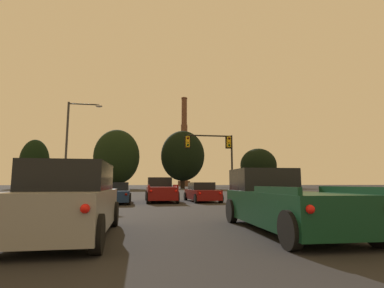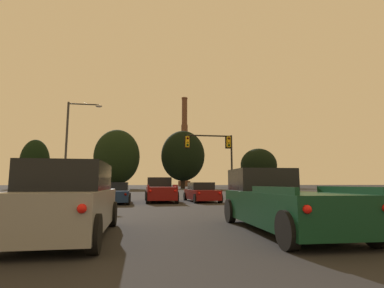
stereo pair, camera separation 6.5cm
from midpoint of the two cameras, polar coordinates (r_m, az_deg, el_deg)
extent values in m
cube|color=navy|center=(21.37, -14.33, -9.49)|extent=(1.92, 4.65, 0.70)
cube|color=black|center=(21.58, -14.24, -7.81)|extent=(1.68, 2.24, 0.55)
cylinder|color=black|center=(23.33, -16.26, -9.75)|extent=(0.24, 0.65, 0.64)
cylinder|color=black|center=(23.24, -11.87, -9.90)|extent=(0.24, 0.65, 0.64)
cylinder|color=black|center=(19.56, -17.30, -10.19)|extent=(0.24, 0.65, 0.64)
cylinder|color=black|center=(19.45, -12.05, -10.38)|extent=(0.24, 0.65, 0.64)
sphere|color=#500705|center=(19.11, -16.91, -9.19)|extent=(0.17, 0.17, 0.17)
sphere|color=#500705|center=(19.01, -12.54, -9.34)|extent=(0.17, 0.17, 0.17)
cube|color=maroon|center=(22.61, -6.06, -9.22)|extent=(2.03, 5.41, 0.88)
cube|color=black|center=(24.36, -6.30, -7.21)|extent=(1.85, 1.81, 0.72)
cube|color=maroon|center=(21.18, -8.36, -7.89)|extent=(0.11, 2.43, 0.16)
cube|color=maroon|center=(21.31, -3.25, -7.96)|extent=(0.11, 2.43, 0.16)
cylinder|color=black|center=(24.78, -8.69, -9.63)|extent=(0.22, 0.80, 0.80)
cylinder|color=black|center=(24.89, -4.11, -9.69)|extent=(0.22, 0.80, 0.80)
cylinder|color=black|center=(20.38, -8.46, -10.10)|extent=(0.22, 0.80, 0.80)
cylinder|color=black|center=(20.52, -2.90, -10.15)|extent=(0.22, 0.80, 0.80)
sphere|color=red|center=(19.85, -7.94, -8.87)|extent=(0.17, 0.17, 0.17)
sphere|color=red|center=(19.97, -3.17, -8.92)|extent=(0.17, 0.17, 0.17)
cube|color=gray|center=(8.21, -22.54, -11.49)|extent=(1.96, 4.81, 0.95)
cube|color=black|center=(8.31, -22.07, -5.76)|extent=(1.80, 2.81, 0.70)
cylinder|color=black|center=(10.32, -25.45, -12.11)|extent=(0.23, 0.76, 0.76)
cylinder|color=black|center=(10.00, -14.76, -12.76)|extent=(0.23, 0.76, 0.76)
cylinder|color=black|center=(6.20, -17.90, -16.00)|extent=(0.23, 0.76, 0.76)
sphere|color=red|center=(5.68, -20.02, -11.50)|extent=(0.17, 0.17, 0.17)
cube|color=#0F3823|center=(8.91, 17.40, -11.52)|extent=(2.13, 5.45, 0.88)
cube|color=black|center=(10.50, 13.12, -6.65)|extent=(1.88, 1.84, 0.72)
cube|color=#0F3823|center=(7.24, 15.15, -8.47)|extent=(0.16, 2.43, 0.16)
cube|color=#0F3823|center=(8.16, 27.50, -7.76)|extent=(0.16, 2.43, 0.16)
cylinder|color=black|center=(10.66, 7.37, -12.50)|extent=(0.24, 0.81, 0.80)
cylinder|color=black|center=(11.33, 17.19, -11.93)|extent=(0.24, 0.81, 0.80)
cylinder|color=black|center=(6.55, 17.94, -15.35)|extent=(0.24, 0.81, 0.80)
cylinder|color=black|center=(7.59, 31.77, -13.48)|extent=(0.24, 0.81, 0.80)
sphere|color=red|center=(6.11, 21.31, -11.51)|extent=(0.17, 0.17, 0.17)
cube|color=maroon|center=(22.73, 1.82, -9.59)|extent=(2.01, 4.68, 0.70)
cube|color=black|center=(22.94, 1.68, -8.01)|extent=(1.72, 2.27, 0.55)
cylinder|color=black|center=(24.41, -1.29, -9.94)|extent=(0.25, 0.65, 0.64)
cylinder|color=black|center=(24.80, 2.77, -9.89)|extent=(0.25, 0.65, 0.64)
cylinder|color=black|center=(20.69, 0.69, -10.36)|extent=(0.25, 0.65, 0.64)
cylinder|color=black|center=(21.15, 5.42, -10.27)|extent=(0.25, 0.65, 0.64)
sphere|color=red|center=(20.30, 1.39, -9.40)|extent=(0.17, 0.17, 0.17)
sphere|color=red|center=(20.68, 5.33, -9.33)|extent=(0.17, 0.17, 0.17)
cylinder|color=black|center=(29.29, 7.57, -4.20)|extent=(0.18, 0.18, 6.04)
cylinder|color=black|center=(29.27, 7.67, -10.01)|extent=(0.40, 0.40, 0.10)
cube|color=yellow|center=(29.44, 6.95, 0.37)|extent=(0.34, 0.34, 1.04)
cube|color=black|center=(29.61, 6.85, 0.33)|extent=(0.58, 0.03, 1.25)
sphere|color=#320504|center=(29.30, 7.04, 1.05)|extent=(0.22, 0.22, 0.22)
sphere|color=#F2AD14|center=(29.26, 7.05, 0.42)|extent=(0.22, 0.22, 0.22)
sphere|color=black|center=(29.22, 7.06, -0.20)|extent=(0.22, 0.22, 0.22)
cylinder|color=black|center=(29.06, 3.36, 1.57)|extent=(4.35, 0.14, 0.14)
sphere|color=black|center=(29.60, 7.47, 1.45)|extent=(0.18, 0.18, 0.18)
cube|color=yellow|center=(28.56, -0.89, 0.42)|extent=(0.34, 0.34, 1.04)
cube|color=black|center=(28.74, -0.95, 0.37)|extent=(0.58, 0.03, 1.25)
sphere|color=#320504|center=(28.43, -0.84, 1.12)|extent=(0.22, 0.22, 0.22)
sphere|color=#F2AD14|center=(28.38, -0.84, 0.47)|extent=(0.22, 0.22, 0.22)
sphere|color=black|center=(28.34, -0.84, -0.17)|extent=(0.22, 0.22, 0.22)
cylinder|color=#38383A|center=(29.82, -22.90, -0.93)|extent=(0.20, 0.20, 8.93)
cylinder|color=#38383A|center=(30.29, -19.93, 7.14)|extent=(2.75, 0.12, 0.12)
sphere|color=#38383A|center=(30.58, -22.48, 7.13)|extent=(0.20, 0.20, 0.20)
ellipsoid|color=silver|center=(30.03, -17.34, 6.92)|extent=(0.64, 0.36, 0.26)
cylinder|color=#523427|center=(147.01, -1.55, -7.57)|extent=(5.99, 5.99, 2.67)
cylinder|color=brown|center=(147.25, -1.54, -4.33)|extent=(3.75, 3.75, 13.94)
cylinder|color=brown|center=(148.69, -1.52, 1.04)|extent=(3.22, 3.22, 13.94)
cylinder|color=brown|center=(151.40, -1.50, 6.26)|extent=(2.70, 2.70, 13.94)
cylinder|color=brown|center=(153.12, -1.49, 8.67)|extent=(3.02, 3.02, 0.70)
cylinder|color=black|center=(95.65, 12.62, -7.25)|extent=(1.13, 1.13, 3.14)
ellipsoid|color=black|center=(95.82, 12.53, -3.96)|extent=(11.30, 10.17, 10.44)
cylinder|color=black|center=(81.75, -1.81, -7.17)|extent=(1.19, 1.19, 3.80)
ellipsoid|color=black|center=(82.11, -1.79, -2.25)|extent=(11.92, 10.73, 13.72)
cylinder|color=black|center=(92.62, -28.08, -6.79)|extent=(0.76, 0.76, 2.32)
ellipsoid|color=black|center=(92.80, -27.85, -3.14)|extent=(7.64, 6.88, 12.71)
cylinder|color=black|center=(80.43, -14.34, -7.23)|extent=(1.18, 1.18, 2.97)
ellipsoid|color=black|center=(80.73, -14.18, -2.37)|extent=(11.80, 10.62, 14.28)
camera|label=1|loc=(0.03, -90.04, 0.01)|focal=28.00mm
camera|label=2|loc=(0.03, 89.96, -0.01)|focal=28.00mm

